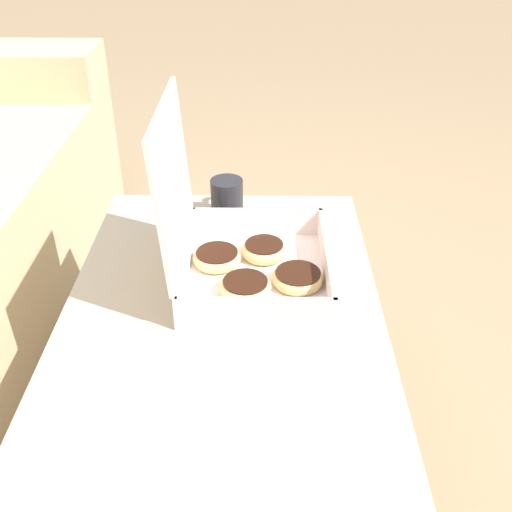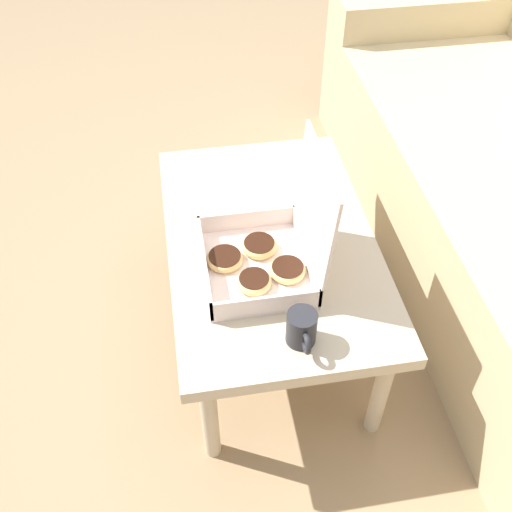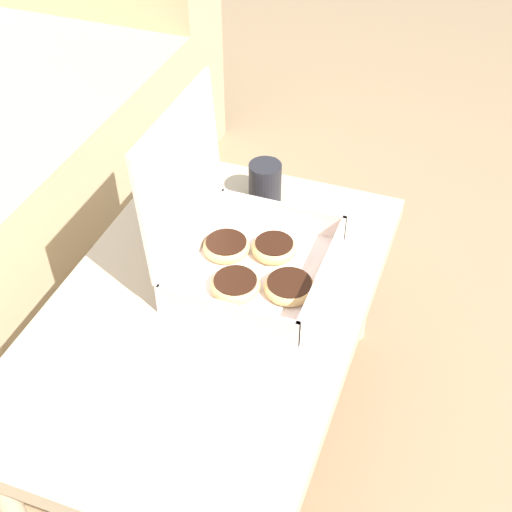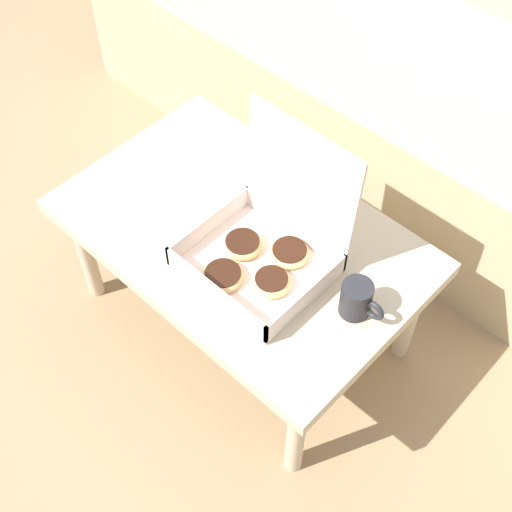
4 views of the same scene
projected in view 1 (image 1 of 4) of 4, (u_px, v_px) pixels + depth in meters
The scene contains 4 objects.
ground_plane at pixel (180, 459), 1.29m from camera, with size 12.00×12.00×0.00m, color #937756.
coffee_table at pixel (223, 330), 1.09m from camera, with size 0.90×0.57×0.40m.
pastry_box at pixel (239, 251), 1.12m from camera, with size 0.32×0.30×0.34m.
coffee_mug at pixel (227, 198), 1.34m from camera, with size 0.11×0.07×0.09m.
Camera 1 is at (-0.84, -0.17, 1.07)m, focal length 42.00 mm.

